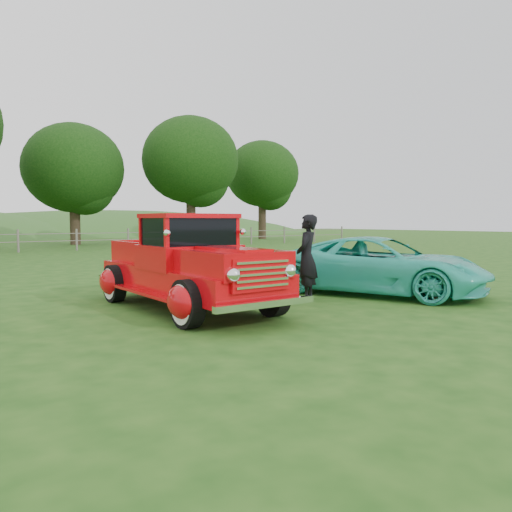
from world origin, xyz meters
TOP-DOWN VIEW (x-y plane):
  - ground at (0.00, 0.00)m, footprint 140.00×140.00m
  - fence_line at (0.00, 22.00)m, footprint 48.00×0.12m
  - tree_near_east at (5.00, 29.00)m, footprint 6.80×6.80m
  - tree_mid_east at (13.00, 27.00)m, footprint 7.20×7.20m
  - tree_far_east at (22.00, 30.00)m, footprint 6.60×6.60m
  - red_pickup at (-0.92, 1.95)m, footprint 2.24×4.99m
  - teal_sedan at (3.48, 1.04)m, footprint 3.72×5.11m
  - man at (1.54, 1.37)m, footprint 0.78×0.73m

SIDE VIEW (x-z plane):
  - ground at x=0.00m, z-range 0.00..0.00m
  - fence_line at x=0.00m, z-range 0.00..1.20m
  - teal_sedan at x=3.48m, z-range 0.00..1.29m
  - red_pickup at x=-0.92m, z-range -0.09..1.69m
  - man at x=1.54m, z-range 0.00..1.78m
  - tree_near_east at x=5.00m, z-range 1.08..9.41m
  - tree_far_east at x=22.00m, z-range 1.43..10.29m
  - tree_mid_east at x=13.00m, z-range 1.45..10.89m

